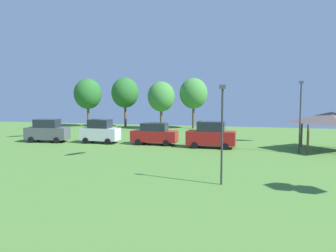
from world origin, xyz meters
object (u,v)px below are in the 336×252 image
object	(u,v)px
parked_car_second_from_left	(100,132)
parked_car_rightmost_in_row	(211,135)
treeline_tree_2	(161,97)
treeline_tree_1	(125,93)
treeline_tree_3	(194,93)
park_pavilion	(331,118)
parked_car_leftmost	(47,131)
light_post_0	(300,113)
light_post_1	(222,128)
treeline_tree_0	(88,94)
parked_car_third_from_left	(154,134)

from	to	relation	value
parked_car_second_from_left	parked_car_rightmost_in_row	bearing A→B (deg)	-1.43
parked_car_rightmost_in_row	treeline_tree_2	xyz separation A→B (m)	(-9.06, 16.01, 3.48)
treeline_tree_1	treeline_tree_3	world-z (taller)	treeline_tree_1
parked_car_rightmost_in_row	treeline_tree_2	world-z (taller)	treeline_tree_2
park_pavilion	treeline_tree_2	size ratio (longest dim) A/B	0.83
parked_car_leftmost	park_pavilion	world-z (taller)	park_pavilion
light_post_0	treeline_tree_3	bearing A→B (deg)	123.40
parked_car_rightmost_in_row	treeline_tree_1	bearing A→B (deg)	131.93
treeline_tree_1	treeline_tree_2	world-z (taller)	treeline_tree_1
parked_car_leftmost	light_post_1	distance (m)	24.14
light_post_0	treeline_tree_0	xyz separation A→B (m)	(-28.99, 18.04, 1.52)
parked_car_third_from_left	parked_car_second_from_left	bearing A→B (deg)	-177.25
parked_car_second_from_left	parked_car_rightmost_in_row	xyz separation A→B (m)	(11.81, -0.62, 0.03)
treeline_tree_1	treeline_tree_2	bearing A→B (deg)	-16.96
parked_car_third_from_left	light_post_1	xyz separation A→B (m)	(8.03, -14.36, 2.19)
treeline_tree_1	light_post_1	bearing A→B (deg)	-61.02
parked_car_leftmost	parked_car_third_from_left	distance (m)	11.83
parked_car_third_from_left	treeline_tree_1	bearing A→B (deg)	119.63
light_post_1	treeline_tree_3	size ratio (longest dim) A/B	0.78
parked_car_leftmost	park_pavilion	bearing A→B (deg)	-4.46
parked_car_second_from_left	treeline_tree_0	size ratio (longest dim) A/B	0.55
treeline_tree_0	parked_car_rightmost_in_row	bearing A→B (deg)	-38.78
parked_car_leftmost	treeline_tree_2	size ratio (longest dim) A/B	0.68
parked_car_rightmost_in_row	parked_car_second_from_left	bearing A→B (deg)	178.43
park_pavilion	treeline_tree_1	bearing A→B (deg)	146.49
parked_car_third_from_left	light_post_1	size ratio (longest dim) A/B	0.81
parked_car_third_from_left	treeline_tree_1	size ratio (longest dim) A/B	0.62
parked_car_third_from_left	treeline_tree_3	bearing A→B (deg)	86.57
park_pavilion	treeline_tree_3	xyz separation A→B (m)	(-15.43, 17.29, 2.10)
parked_car_leftmost	parked_car_second_from_left	world-z (taller)	parked_car_second_from_left
parked_car_third_from_left	park_pavilion	bearing A→B (deg)	0.21
parked_car_leftmost	light_post_1	world-z (taller)	light_post_1
parked_car_third_from_left	park_pavilion	distance (m)	16.82
parked_car_leftmost	parked_car_rightmost_in_row	world-z (taller)	parked_car_rightmost_in_row
treeline_tree_2	treeline_tree_1	bearing A→B (deg)	163.04
treeline_tree_2	treeline_tree_3	bearing A→B (deg)	23.33
park_pavilion	light_post_0	size ratio (longest dim) A/B	0.90
parked_car_second_from_left	treeline_tree_2	size ratio (longest dim) A/B	0.59
light_post_0	park_pavilion	bearing A→B (deg)	31.41
parked_car_leftmost	treeline_tree_1	xyz separation A→B (m)	(2.41, 17.86, 4.06)
parked_car_rightmost_in_row	light_post_1	world-z (taller)	light_post_1
parked_car_leftmost	parked_car_third_from_left	size ratio (longest dim) A/B	1.00
parked_car_rightmost_in_row	treeline_tree_3	size ratio (longest dim) A/B	0.63
parked_car_leftmost	light_post_0	world-z (taller)	light_post_0
parked_car_second_from_left	parked_car_third_from_left	size ratio (longest dim) A/B	0.87
parked_car_leftmost	treeline_tree_2	xyz separation A→B (m)	(8.65, 15.95, 3.52)
park_pavilion	parked_car_leftmost	bearing A→B (deg)	-178.85
parked_car_rightmost_in_row	treeline_tree_2	distance (m)	18.73
park_pavilion	treeline_tree_0	xyz separation A→B (m)	(-31.86, 16.29, 2.03)
park_pavilion	parked_car_third_from_left	bearing A→B (deg)	179.37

